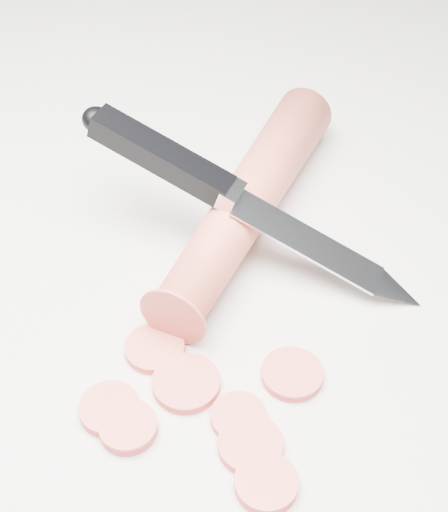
{
  "coord_description": "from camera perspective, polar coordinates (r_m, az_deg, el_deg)",
  "views": [
    {
      "loc": [
        -0.01,
        -0.26,
        0.33
      ],
      "look_at": [
        0.01,
        0.05,
        0.02
      ],
      "focal_mm": 50.0,
      "sensor_mm": 36.0,
      "label": 1
    }
  ],
  "objects": [
    {
      "name": "ground",
      "position": [
        0.42,
        -0.44,
        -6.78
      ],
      "size": [
        2.4,
        2.4,
        0.0
      ],
      "primitive_type": "plane",
      "color": "beige",
      "rests_on": "ground"
    },
    {
      "name": "carrot",
      "position": [
        0.48,
        2.04,
        4.59
      ],
      "size": [
        0.14,
        0.22,
        0.04
      ],
      "primitive_type": "cylinder",
      "rotation": [
        1.57,
        0.0,
        -0.48
      ],
      "color": "#CF4A36",
      "rests_on": "ground"
    },
    {
      "name": "carrot_slice_0",
      "position": [
        0.39,
        -7.67,
        -13.41
      ],
      "size": [
        0.03,
        0.03,
        0.01
      ],
      "primitive_type": "cylinder",
      "color": "#CA4C3E",
      "rests_on": "ground"
    },
    {
      "name": "carrot_slice_1",
      "position": [
        0.37,
        3.4,
        -17.68
      ],
      "size": [
        0.03,
        0.03,
        0.01
      ],
      "primitive_type": "cylinder",
      "color": "#CA4C3E",
      "rests_on": "ground"
    },
    {
      "name": "carrot_slice_2",
      "position": [
        0.42,
        -5.56,
        -7.34
      ],
      "size": [
        0.03,
        0.03,
        0.01
      ],
      "primitive_type": "cylinder",
      "color": "#CA4C3E",
      "rests_on": "ground"
    },
    {
      "name": "carrot_slice_3",
      "position": [
        0.4,
        5.48,
        -9.38
      ],
      "size": [
        0.03,
        0.03,
        0.01
      ],
      "primitive_type": "cylinder",
      "color": "#CA4C3E",
      "rests_on": "ground"
    },
    {
      "name": "carrot_slice_4",
      "position": [
        0.38,
        2.13,
        -14.85
      ],
      "size": [
        0.03,
        0.03,
        0.01
      ],
      "primitive_type": "cylinder",
      "color": "#CA4C3E",
      "rests_on": "ground"
    },
    {
      "name": "carrot_slice_5",
      "position": [
        0.39,
        -9.13,
        -11.97
      ],
      "size": [
        0.03,
        0.03,
        0.01
      ],
      "primitive_type": "cylinder",
      "color": "#CA4C3E",
      "rests_on": "ground"
    },
    {
      "name": "carrot_slice_6",
      "position": [
        0.39,
        1.15,
        -12.74
      ],
      "size": [
        0.03,
        0.03,
        0.01
      ],
      "primitive_type": "cylinder",
      "color": "#CA4C3E",
      "rests_on": "ground"
    },
    {
      "name": "carrot_slice_7",
      "position": [
        0.4,
        -3.04,
        -10.13
      ],
      "size": [
        0.04,
        0.04,
        0.01
      ],
      "primitive_type": "cylinder",
      "color": "#CA4C3E",
      "rests_on": "ground"
    },
    {
      "name": "kitchen_knife",
      "position": [
        0.44,
        2.12,
        4.33
      ],
      "size": [
        0.22,
        0.13,
        0.08
      ],
      "primitive_type": null,
      "color": "silver",
      "rests_on": "ground"
    }
  ]
}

